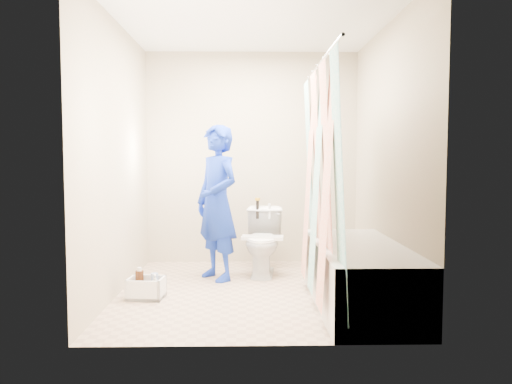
{
  "coord_description": "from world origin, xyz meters",
  "views": [
    {
      "loc": [
        -0.06,
        -4.42,
        1.21
      ],
      "look_at": [
        0.03,
        0.31,
        0.88
      ],
      "focal_mm": 35.0,
      "sensor_mm": 36.0,
      "label": 1
    }
  ],
  "objects_px": {
    "bathtub": "(358,273)",
    "cleaning_caddy": "(147,289)",
    "plumber": "(217,203)",
    "toilet": "(263,242)"
  },
  "relations": [
    {
      "from": "plumber",
      "to": "cleaning_caddy",
      "type": "relative_size",
      "value": 4.75
    },
    {
      "from": "toilet",
      "to": "plumber",
      "type": "height_order",
      "value": "plumber"
    },
    {
      "from": "toilet",
      "to": "plumber",
      "type": "distance_m",
      "value": 0.65
    },
    {
      "from": "bathtub",
      "to": "cleaning_caddy",
      "type": "xyz_separation_m",
      "value": [
        -1.77,
        0.22,
        -0.18
      ]
    },
    {
      "from": "bathtub",
      "to": "plumber",
      "type": "xyz_separation_m",
      "value": [
        -1.2,
        0.9,
        0.5
      ]
    },
    {
      "from": "bathtub",
      "to": "cleaning_caddy",
      "type": "height_order",
      "value": "bathtub"
    },
    {
      "from": "cleaning_caddy",
      "to": "bathtub",
      "type": "bearing_deg",
      "value": -1.24
    },
    {
      "from": "bathtub",
      "to": "toilet",
      "type": "xyz_separation_m",
      "value": [
        -0.74,
        1.09,
        0.07
      ]
    },
    {
      "from": "bathtub",
      "to": "cleaning_caddy",
      "type": "distance_m",
      "value": 1.79
    },
    {
      "from": "plumber",
      "to": "bathtub",
      "type": "bearing_deg",
      "value": 14.93
    }
  ]
}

